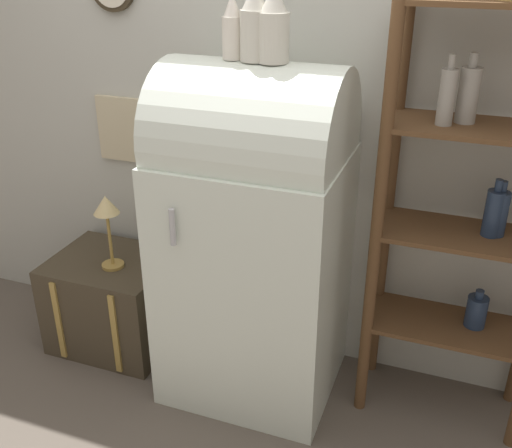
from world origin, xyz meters
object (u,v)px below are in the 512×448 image
at_px(vase_center, 255,25).
at_px(desk_lamp, 107,214).
at_px(suitcase_trunk, 114,301).
at_px(vase_right, 274,27).
at_px(vase_left, 233,29).
at_px(refrigerator, 254,234).

xyz_separation_m(vase_center, desk_lamp, (-0.75, -0.00, -0.90)).
height_order(suitcase_trunk, vase_right, vase_right).
bearing_deg(vase_center, vase_left, 177.01).
height_order(vase_left, desk_lamp, vase_left).
relative_size(vase_center, desk_lamp, 0.75).
xyz_separation_m(vase_right, desk_lamp, (-0.83, 0.00, -0.89)).
xyz_separation_m(suitcase_trunk, desk_lamp, (0.05, -0.05, 0.54)).
distance_m(vase_center, vase_right, 0.08).
distance_m(refrigerator, suitcase_trunk, 0.97).
bearing_deg(refrigerator, suitcase_trunk, 177.21).
distance_m(vase_center, desk_lamp, 1.17).
distance_m(suitcase_trunk, vase_left, 1.58).
bearing_deg(desk_lamp, suitcase_trunk, 137.88).
relative_size(refrigerator, desk_lamp, 4.05).
height_order(refrigerator, desk_lamp, refrigerator).
height_order(vase_right, desk_lamp, vase_right).
relative_size(suitcase_trunk, vase_center, 2.09).
xyz_separation_m(suitcase_trunk, vase_center, (0.80, -0.04, 1.43)).
xyz_separation_m(refrigerator, desk_lamp, (-0.75, -0.01, -0.02)).
bearing_deg(vase_right, suitcase_trunk, 176.84).
distance_m(refrigerator, desk_lamp, 0.75).
xyz_separation_m(refrigerator, suitcase_trunk, (-0.80, 0.04, -0.55)).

